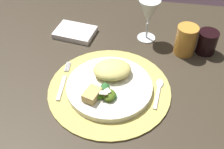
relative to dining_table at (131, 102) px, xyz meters
name	(u,v)px	position (x,y,z in m)	size (l,w,h in m)	color
dining_table	(131,102)	(0.00, 0.00, 0.00)	(1.46, 1.06, 0.74)	#352C1F
placemat	(109,89)	(-0.07, -0.05, 0.10)	(0.38, 0.38, 0.01)	tan
dinner_plate	(109,87)	(-0.07, -0.05, 0.11)	(0.26, 0.26, 0.02)	white
pasta_serving	(112,70)	(-0.07, 0.00, 0.14)	(0.12, 0.10, 0.04)	#D7C86C
salad_greens	(106,93)	(-0.07, -0.09, 0.13)	(0.09, 0.07, 0.03)	#28602A
bread_piece	(92,95)	(-0.11, -0.11, 0.13)	(0.06, 0.04, 0.03)	tan
fork	(63,82)	(-0.22, -0.04, 0.10)	(0.03, 0.17, 0.00)	silver
spoon	(159,89)	(0.08, -0.03, 0.10)	(0.03, 0.13, 0.01)	silver
napkin	(75,32)	(-0.25, 0.22, 0.11)	(0.15, 0.11, 0.02)	white
wine_glass	(149,13)	(0.02, 0.24, 0.21)	(0.08, 0.08, 0.16)	silver
amber_tumbler	(186,40)	(0.16, 0.18, 0.15)	(0.07, 0.07, 0.11)	#CD8834
dark_tumbler	(207,42)	(0.24, 0.20, 0.14)	(0.07, 0.07, 0.08)	black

